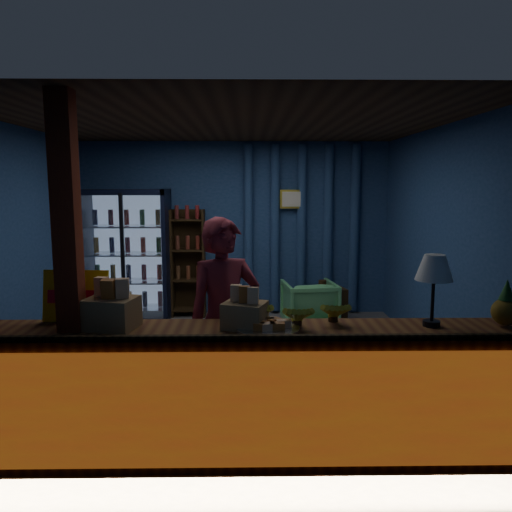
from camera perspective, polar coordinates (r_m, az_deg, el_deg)
The scene contains 18 objects.
ground at distance 5.69m, azimuth -2.88°, elevation -12.06°, with size 4.60×4.60×0.00m, color #515154.
room_walls at distance 5.35m, azimuth -3.00°, elevation 3.90°, with size 4.60×4.60×4.60m.
counter at distance 3.74m, azimuth -3.97°, elevation -15.35°, with size 4.40×0.57×0.99m.
support_post at distance 3.72m, azimuth -20.50°, elevation -2.72°, with size 0.16×0.16×2.60m, color maroon.
beverage_cooler at distance 7.53m, azimuth -14.30°, elevation 0.04°, with size 1.20×0.62×1.90m.
bottle_shelf at distance 7.54m, azimuth -7.72°, elevation -0.83°, with size 0.50×0.28×1.60m.
curtain_folds at distance 7.55m, azimuth 5.22°, elevation 3.08°, with size 1.74×0.14×2.50m.
framed_picture at distance 7.46m, azimuth 4.15°, elevation 6.50°, with size 0.36×0.04×0.28m.
shopkeeper at distance 4.14m, azimuth -3.61°, elevation -7.43°, with size 0.62×0.41×1.71m, color maroon.
green_chair at distance 6.98m, azimuth 6.11°, elevation -5.49°, with size 0.69×0.71×0.65m, color #56AC69.
side_table at distance 7.07m, azimuth 7.54°, elevation -5.75°, with size 0.68×0.56×0.65m.
yellow_sign at distance 3.96m, azimuth -19.92°, elevation -4.33°, with size 0.49×0.13×0.39m.
snack_box_left at distance 3.72m, azimuth -16.17°, elevation -6.01°, with size 0.39×0.35×0.36m.
snack_box_centre at distance 3.58m, azimuth -1.30°, elevation -6.54°, with size 0.35×0.32×0.31m.
pastry_tray at distance 3.55m, azimuth 1.34°, elevation -8.10°, with size 0.46×0.46×0.07m.
banana_bunches at distance 3.69m, azimuth 4.67°, elevation -6.47°, with size 0.81×0.31×0.18m.
table_lamp at distance 3.78m, azimuth 19.69°, elevation -1.57°, with size 0.27×0.27×0.52m.
pineapple at distance 4.03m, azimuth 26.64°, elevation -5.29°, with size 0.20×0.20×0.34m.
Camera 1 is at (0.20, -5.34, 1.97)m, focal length 35.00 mm.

